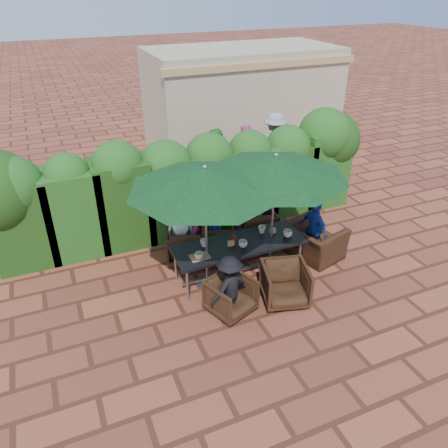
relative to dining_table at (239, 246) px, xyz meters
name	(u,v)px	position (x,y,z in m)	size (l,w,h in m)	color
ground	(230,282)	(-0.23, -0.15, -0.68)	(80.00, 80.00, 0.00)	brown
dining_table	(239,246)	(0.00, 0.00, 0.00)	(2.52, 0.90, 0.75)	black
umbrella_left	(205,179)	(-0.67, -0.06, 1.54)	(2.69, 2.69, 2.46)	gray
umbrella_right	(276,166)	(0.68, -0.04, 1.54)	(2.64, 2.64, 2.46)	gray
chair_far_left	(186,242)	(-0.75, 0.95, -0.27)	(0.80, 0.75, 0.82)	black
chair_far_mid	(217,236)	(-0.03, 0.99, -0.33)	(0.68, 0.63, 0.70)	black
chair_far_right	(255,224)	(0.90, 1.07, -0.27)	(0.79, 0.74, 0.81)	black
chair_near_left	(231,294)	(-0.56, -0.90, -0.31)	(0.71, 0.67, 0.73)	black
chair_near_right	(285,282)	(0.45, -1.02, -0.27)	(0.78, 0.73, 0.81)	black
chair_end_right	(314,236)	(1.73, 0.02, -0.20)	(1.10, 0.71, 0.96)	black
adult_far_left	(180,232)	(-0.82, 1.04, -0.07)	(0.60, 0.36, 1.21)	white
adult_far_mid	(215,228)	(-0.07, 1.01, -0.11)	(0.41, 0.33, 1.13)	navy
adult_far_right	(255,215)	(0.87, 1.02, -0.02)	(0.63, 0.38, 1.30)	black
adult_near_left	(229,287)	(-0.61, -0.96, -0.09)	(0.76, 0.35, 1.18)	black
adult_end_right	(314,230)	(1.71, 0.02, -0.04)	(0.75, 0.37, 1.27)	navy
child_left	(196,238)	(-0.51, 1.00, -0.27)	(0.29, 0.24, 0.81)	#E651A1
child_right	(240,230)	(0.49, 0.99, -0.30)	(0.27, 0.22, 0.75)	#73489C
pedestrian_a	(216,158)	(1.21, 4.10, 0.14)	(1.53, 0.55, 1.64)	#2E8E26
pedestrian_b	(245,152)	(2.20, 4.36, 0.09)	(0.74, 0.45, 1.53)	#E651A1
pedestrian_c	(274,146)	(3.00, 4.06, 0.26)	(1.20, 0.55, 1.87)	#919199
cup_a	(199,256)	(-0.87, -0.19, 0.14)	(0.16, 0.16, 0.12)	beige
cup_b	(204,243)	(-0.64, 0.16, 0.14)	(0.15, 0.15, 0.14)	beige
cup_c	(243,244)	(0.02, -0.15, 0.14)	(0.16, 0.16, 0.13)	beige
cup_d	(262,229)	(0.58, 0.17, 0.14)	(0.15, 0.15, 0.14)	beige
cup_e	(288,234)	(0.97, -0.16, 0.14)	(0.18, 0.18, 0.14)	beige
ketchup_bottle	(235,240)	(-0.08, 0.00, 0.16)	(0.04, 0.04, 0.17)	#B20C0A
sauce_bottle	(234,239)	(-0.09, 0.05, 0.16)	(0.04, 0.04, 0.17)	#4C230C
serving_tray	(200,257)	(-0.84, -0.15, 0.08)	(0.35, 0.25, 0.02)	#9B704B
number_block_left	(231,243)	(-0.17, -0.02, 0.12)	(0.12, 0.06, 0.10)	tan
number_block_right	(273,231)	(0.77, 0.08, 0.12)	(0.12, 0.06, 0.10)	tan
hedge_wall	(185,176)	(-0.31, 2.17, 0.63)	(9.10, 1.60, 2.45)	#18380F
building	(242,99)	(3.27, 6.84, 0.93)	(6.20, 3.08, 3.20)	#BDB08D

